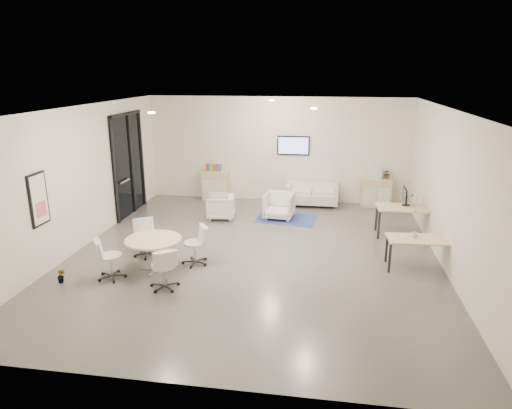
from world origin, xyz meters
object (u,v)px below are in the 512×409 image
at_px(sideboard_right, 376,192).
at_px(round_table, 153,243).
at_px(armchair_right, 279,204).
at_px(desk_front, 419,242).
at_px(loveseat, 312,195).
at_px(armchair_left, 221,206).
at_px(sideboard_left, 216,185).
at_px(desk_rear, 407,210).

bearing_deg(sideboard_right, round_table, -132.00).
xyz_separation_m(armchair_right, desk_front, (3.18, -2.89, 0.20)).
xyz_separation_m(sideboard_right, loveseat, (-1.90, -0.15, -0.12)).
bearing_deg(armchair_left, desk_front, 55.62).
bearing_deg(desk_front, armchair_left, 147.39).
xyz_separation_m(sideboard_right, round_table, (-4.89, -5.43, 0.17)).
bearing_deg(armchair_right, loveseat, 65.60).
relative_size(loveseat, round_table, 1.36).
distance_m(sideboard_left, armchair_right, 2.71).
xyz_separation_m(sideboard_right, armchair_left, (-4.34, -1.86, -0.07)).
relative_size(desk_rear, desk_front, 1.11).
relative_size(sideboard_right, round_table, 0.77).
distance_m(armchair_left, desk_rear, 4.87).
bearing_deg(armchair_left, loveseat, 119.58).
bearing_deg(armchair_left, armchair_right, 93.41).
bearing_deg(loveseat, round_table, -119.87).
relative_size(loveseat, armchair_right, 1.94).
xyz_separation_m(desk_rear, desk_front, (-0.05, -1.98, -0.07)).
height_order(loveseat, armchair_left, armchair_left).
bearing_deg(armchair_right, armchair_left, -165.45).
bearing_deg(sideboard_left, armchair_left, -72.36).
height_order(armchair_right, desk_rear, armchair_right).
height_order(sideboard_left, round_table, sideboard_left).
relative_size(sideboard_right, desk_rear, 0.60).
xyz_separation_m(loveseat, desk_rear, (2.38, -2.37, 0.36)).
height_order(sideboard_right, armchair_right, sideboard_right).
xyz_separation_m(armchair_right, desk_rear, (3.23, -0.92, 0.27)).
bearing_deg(armchair_right, sideboard_right, 36.21).
bearing_deg(round_table, desk_front, 9.88).
height_order(sideboard_left, armchair_left, sideboard_left).
xyz_separation_m(loveseat, armchair_right, (-0.85, -1.46, 0.08)).
relative_size(sideboard_right, desk_front, 0.66).
relative_size(sideboard_left, loveseat, 0.60).
distance_m(sideboard_left, desk_front, 7.00).
height_order(loveseat, desk_rear, desk_rear).
bearing_deg(armchair_left, round_table, -14.16).
distance_m(desk_front, round_table, 5.40).
distance_m(armchair_left, round_table, 3.63).
bearing_deg(desk_rear, round_table, -153.74).
relative_size(desk_front, round_table, 1.16).
xyz_separation_m(armchair_left, desk_rear, (4.82, -0.67, 0.30)).
distance_m(armchair_right, desk_front, 4.30).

